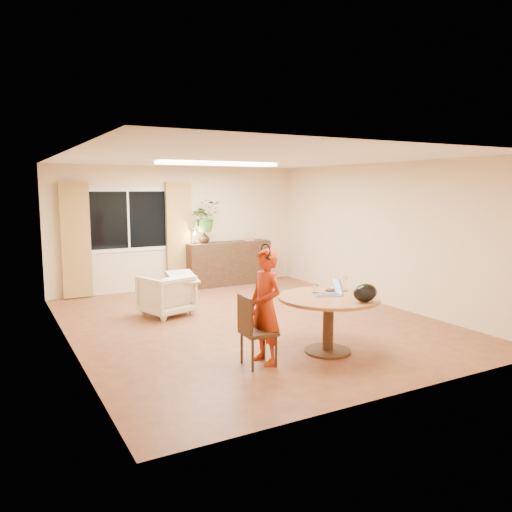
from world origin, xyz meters
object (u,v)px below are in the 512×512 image
at_px(sideboard, 228,263).
at_px(dining_chair, 259,330).
at_px(child, 265,306).
at_px(armchair, 166,295).
at_px(dining_table, 328,308).

bearing_deg(sideboard, dining_chair, -111.44).
xyz_separation_m(dining_chair, child, (0.12, 0.05, 0.27)).
relative_size(dining_chair, armchair, 1.14).
relative_size(child, armchair, 1.84).
distance_m(dining_chair, sideboard, 5.16).
relative_size(dining_table, sideboard, 0.69).
distance_m(dining_table, dining_chair, 1.05).
distance_m(armchair, sideboard, 2.84).
bearing_deg(armchair, sideboard, -154.92).
height_order(dining_chair, armchair, dining_chair).
relative_size(armchair, sideboard, 0.40).
height_order(child, sideboard, child).
distance_m(dining_table, child, 0.92).
bearing_deg(child, sideboard, 151.28).
relative_size(dining_chair, sideboard, 0.46).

